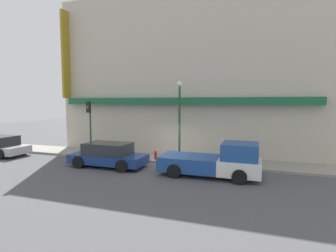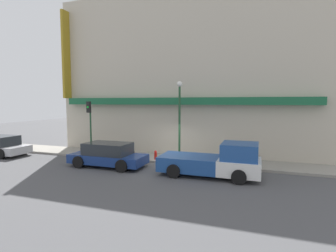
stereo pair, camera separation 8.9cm
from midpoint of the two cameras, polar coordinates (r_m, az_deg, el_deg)
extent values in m
plane|color=#4C4C4F|center=(16.79, -0.02, -8.36)|extent=(80.00, 80.00, 0.00)
cube|color=gray|center=(17.96, 1.34, -7.21)|extent=(36.00, 2.57, 0.15)
cube|color=#BCB29E|center=(20.31, 3.85, 10.99)|extent=(19.80, 3.00, 11.98)
cube|color=#195B38|center=(18.47, 2.31, 5.43)|extent=(18.22, 0.60, 0.50)
cube|color=olive|center=(23.28, -21.21, 14.21)|extent=(0.20, 0.80, 6.92)
cube|color=white|center=(14.16, 15.46, -8.51)|extent=(2.12, 2.08, 0.78)
cube|color=#1E478C|center=(13.99, 15.54, -5.31)|extent=(1.80, 1.92, 0.83)
cube|color=#1E478C|center=(14.56, 4.89, -7.96)|extent=(3.18, 2.08, 0.78)
cylinder|color=black|center=(15.22, 15.91, -8.57)|extent=(0.72, 0.22, 0.72)
cylinder|color=black|center=(13.21, 15.36, -10.68)|extent=(0.72, 0.22, 0.72)
cylinder|color=black|center=(15.74, 3.75, -7.93)|extent=(0.72, 0.22, 0.72)
cylinder|color=black|center=(13.81, 1.40, -9.80)|extent=(0.72, 0.22, 0.72)
cube|color=navy|center=(16.60, -12.75, -6.92)|extent=(4.71, 1.90, 0.54)
cube|color=#23282D|center=(16.48, -12.79, -4.80)|extent=(2.73, 1.71, 0.70)
cylinder|color=black|center=(16.74, -6.73, -7.16)|extent=(0.72, 0.22, 0.72)
cylinder|color=black|center=(15.10, -9.91, -8.56)|extent=(0.72, 0.22, 0.72)
cylinder|color=black|center=(18.18, -15.07, -6.31)|extent=(0.72, 0.22, 0.72)
cylinder|color=black|center=(16.69, -18.77, -7.44)|extent=(0.72, 0.22, 0.72)
cylinder|color=black|center=(22.74, -28.74, -4.48)|extent=(0.72, 0.22, 0.72)
cylinder|color=black|center=(21.55, -32.50, -5.17)|extent=(0.72, 0.22, 0.72)
cylinder|color=red|center=(17.47, -2.58, -6.56)|extent=(0.18, 0.18, 0.45)
sphere|color=red|center=(17.41, -2.59, -5.62)|extent=(0.17, 0.17, 0.17)
cylinder|color=#1E4728|center=(17.21, 2.66, 0.56)|extent=(0.14, 0.14, 4.78)
sphere|color=silver|center=(17.19, 2.70, 9.13)|extent=(0.36, 0.36, 0.36)
cylinder|color=#1E4728|center=(19.76, -16.36, -0.42)|extent=(0.12, 0.12, 3.84)
cube|color=black|center=(19.54, -16.74, 3.97)|extent=(0.28, 0.20, 0.80)
sphere|color=green|center=(19.45, -16.95, 3.96)|extent=(0.16, 0.16, 0.16)
camera|label=1|loc=(0.04, -89.85, 0.01)|focal=28.00mm
camera|label=2|loc=(0.04, 90.15, -0.01)|focal=28.00mm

